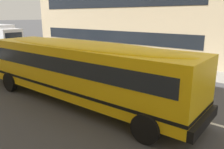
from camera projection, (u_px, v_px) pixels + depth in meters
ground_plane at (158, 108)px, 9.65m from camera, size 400.00×400.00×0.00m
sidewalk_far at (210, 75)px, 15.05m from camera, size 120.00×3.00×0.01m
lane_centreline at (158, 108)px, 9.65m from camera, size 110.00×0.16×0.01m
school_bus at (77, 66)px, 10.12m from camera, size 12.50×2.96×2.79m
parked_car_white_near_corner at (43, 48)px, 21.90m from camera, size 3.91×1.90×1.64m
box_truck at (2, 36)px, 26.64m from camera, size 6.13×2.66×2.82m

